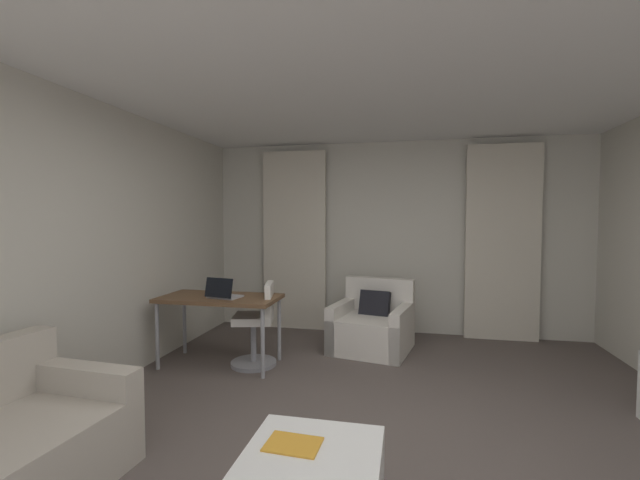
% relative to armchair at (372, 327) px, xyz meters
% --- Properties ---
extents(ground_plane, '(12.00, 12.00, 0.00)m').
position_rel_armchair_xyz_m(ground_plane, '(0.21, -2.16, -0.27)').
color(ground_plane, '#564C47').
extents(wall_window, '(5.12, 0.06, 2.60)m').
position_rel_armchair_xyz_m(wall_window, '(0.21, 0.87, 1.03)').
color(wall_window, beige).
rests_on(wall_window, ground).
extents(wall_left, '(0.06, 6.12, 2.60)m').
position_rel_armchair_xyz_m(wall_left, '(-2.32, -2.16, 1.03)').
color(wall_left, beige).
rests_on(wall_left, ground).
extents(ceiling, '(5.12, 6.12, 0.06)m').
position_rel_armchair_xyz_m(ceiling, '(0.21, -2.16, 2.36)').
color(ceiling, white).
rests_on(ceiling, wall_left).
extents(curtain_left_panel, '(0.90, 0.06, 2.50)m').
position_rel_armchair_xyz_m(curtain_left_panel, '(-1.17, 0.74, 0.98)').
color(curtain_left_panel, beige).
rests_on(curtain_left_panel, ground).
extents(curtain_right_panel, '(0.90, 0.06, 2.50)m').
position_rel_armchair_xyz_m(curtain_right_panel, '(1.58, 0.74, 0.98)').
color(curtain_right_panel, beige).
rests_on(curtain_right_panel, ground).
extents(armchair, '(1.01, 0.99, 0.82)m').
position_rel_armchair_xyz_m(armchair, '(0.00, 0.00, 0.00)').
color(armchair, silver).
rests_on(armchair, ground).
extents(desk, '(1.24, 0.63, 0.73)m').
position_rel_armchair_xyz_m(desk, '(-1.54, -0.85, 0.40)').
color(desk, brown).
rests_on(desk, ground).
extents(desk_chair, '(0.48, 0.48, 0.88)m').
position_rel_armchair_xyz_m(desk_chair, '(-1.15, -0.79, 0.12)').
color(desk_chair, gray).
rests_on(desk_chair, ground).
extents(laptop, '(0.36, 0.30, 0.22)m').
position_rel_armchair_xyz_m(laptop, '(-1.47, -0.93, 0.51)').
color(laptop, '#ADADB2').
rests_on(laptop, desk).
extents(magazine_open, '(0.29, 0.21, 0.01)m').
position_rel_armchair_xyz_m(magazine_open, '(-0.17, -2.86, 0.12)').
color(magazine_open, orange).
rests_on(magazine_open, coffee_table).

